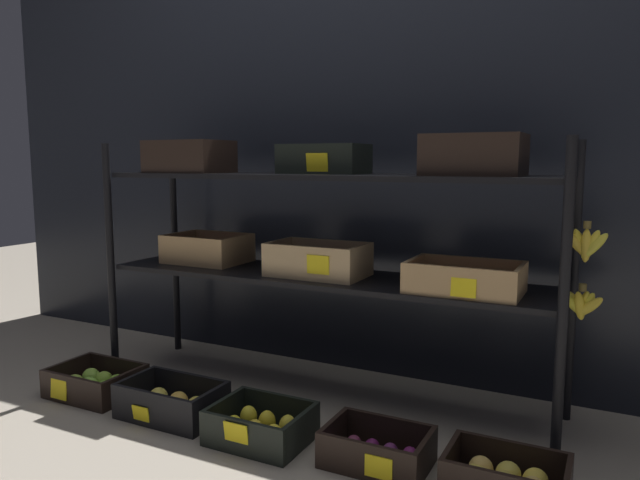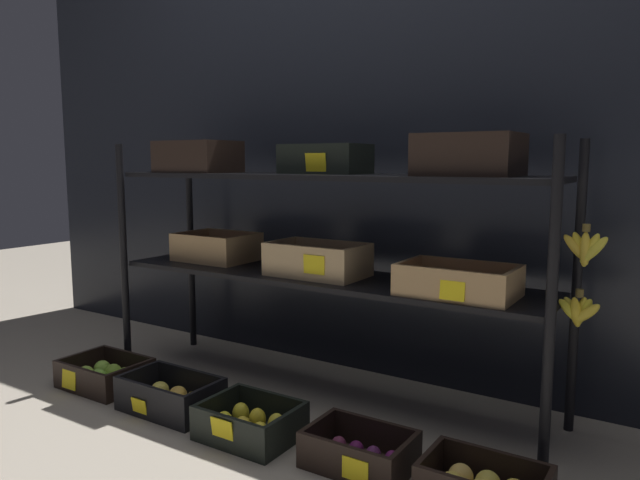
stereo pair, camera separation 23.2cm
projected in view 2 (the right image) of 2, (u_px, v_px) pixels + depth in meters
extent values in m
plane|color=gray|center=(320.00, 395.00, 2.40)|extent=(10.00, 10.00, 0.00)
cube|color=black|center=(370.00, 156.00, 2.62)|extent=(4.22, 0.12, 1.93)
cylinder|color=black|center=(124.00, 259.00, 2.65)|extent=(0.03, 0.03, 1.01)
cylinder|color=black|center=(551.00, 315.00, 1.68)|extent=(0.03, 0.03, 1.01)
cylinder|color=black|center=(191.00, 247.00, 3.00)|extent=(0.03, 0.03, 1.01)
cylinder|color=black|center=(576.00, 289.00, 2.03)|extent=(0.03, 0.03, 1.01)
cube|color=black|center=(320.00, 277.00, 2.34)|extent=(1.78, 0.38, 0.02)
cube|color=black|center=(320.00, 176.00, 2.29)|extent=(1.78, 0.38, 0.02)
cube|color=tan|center=(217.00, 259.00, 2.68)|extent=(0.34, 0.25, 0.01)
cube|color=tan|center=(198.00, 249.00, 2.57)|extent=(0.34, 0.02, 0.11)
cube|color=tan|center=(234.00, 242.00, 2.77)|extent=(0.34, 0.02, 0.11)
cube|color=tan|center=(191.00, 243.00, 2.76)|extent=(0.02, 0.22, 0.11)
cube|color=tan|center=(244.00, 248.00, 2.59)|extent=(0.02, 0.22, 0.11)
sphere|color=red|center=(199.00, 249.00, 2.69)|extent=(0.07, 0.07, 0.07)
sphere|color=red|center=(211.00, 251.00, 2.65)|extent=(0.07, 0.07, 0.07)
sphere|color=red|center=(223.00, 252.00, 2.60)|extent=(0.07, 0.07, 0.07)
sphere|color=red|center=(210.00, 247.00, 2.75)|extent=(0.07, 0.07, 0.07)
sphere|color=red|center=(221.00, 249.00, 2.70)|extent=(0.07, 0.07, 0.07)
sphere|color=red|center=(235.00, 250.00, 2.67)|extent=(0.07, 0.07, 0.07)
cube|color=tan|center=(317.00, 274.00, 2.33)|extent=(0.37, 0.23, 0.01)
cube|color=tan|center=(302.00, 262.00, 2.23)|extent=(0.37, 0.02, 0.12)
cube|color=tan|center=(331.00, 254.00, 2.41)|extent=(0.37, 0.02, 0.12)
cube|color=tan|center=(280.00, 254.00, 2.41)|extent=(0.02, 0.20, 0.12)
cube|color=tan|center=(357.00, 262.00, 2.22)|extent=(0.02, 0.20, 0.12)
sphere|color=#6A2A5C|center=(288.00, 265.00, 2.35)|extent=(0.05, 0.05, 0.05)
sphere|color=#5C1B4A|center=(299.00, 266.00, 2.32)|extent=(0.05, 0.05, 0.05)
sphere|color=#692B53|center=(312.00, 268.00, 2.29)|extent=(0.05, 0.05, 0.05)
sphere|color=#612C5D|center=(325.00, 269.00, 2.26)|extent=(0.05, 0.05, 0.05)
sphere|color=#6C2E51|center=(339.00, 271.00, 2.23)|extent=(0.05, 0.05, 0.05)
sphere|color=#5E2A54|center=(298.00, 262.00, 2.42)|extent=(0.05, 0.05, 0.05)
sphere|color=#562152|center=(311.00, 264.00, 2.38)|extent=(0.05, 0.05, 0.05)
sphere|color=#6A2053|center=(323.00, 265.00, 2.35)|extent=(0.05, 0.05, 0.05)
sphere|color=#5C2D49|center=(335.00, 266.00, 2.32)|extent=(0.05, 0.05, 0.05)
sphere|color=#5B184A|center=(349.00, 268.00, 2.29)|extent=(0.05, 0.05, 0.05)
cube|color=yellow|center=(314.00, 265.00, 2.19)|extent=(0.09, 0.01, 0.07)
cube|color=tan|center=(458.00, 294.00, 1.98)|extent=(0.38, 0.24, 0.01)
cube|color=tan|center=(446.00, 284.00, 1.88)|extent=(0.38, 0.02, 0.09)
cube|color=tan|center=(469.00, 273.00, 2.07)|extent=(0.38, 0.02, 0.09)
cube|color=tan|center=(408.00, 273.00, 2.07)|extent=(0.02, 0.21, 0.09)
cube|color=tan|center=(514.00, 284.00, 1.88)|extent=(0.02, 0.21, 0.09)
sphere|color=orange|center=(424.00, 281.00, 2.00)|extent=(0.06, 0.06, 0.06)
sphere|color=orange|center=(443.00, 284.00, 1.97)|extent=(0.06, 0.06, 0.06)
sphere|color=orange|center=(465.00, 286.00, 1.93)|extent=(0.06, 0.06, 0.06)
sphere|color=orange|center=(486.00, 289.00, 1.89)|extent=(0.06, 0.06, 0.06)
sphere|color=orange|center=(431.00, 278.00, 2.06)|extent=(0.06, 0.06, 0.06)
sphere|color=orange|center=(453.00, 280.00, 2.02)|extent=(0.06, 0.06, 0.06)
sphere|color=orange|center=(473.00, 283.00, 1.98)|extent=(0.06, 0.06, 0.06)
sphere|color=orange|center=(495.00, 285.00, 1.95)|extent=(0.06, 0.06, 0.06)
cube|color=yellow|center=(452.00, 291.00, 1.86)|extent=(0.08, 0.01, 0.06)
cube|color=black|center=(198.00, 171.00, 2.55)|extent=(0.32, 0.23, 0.01)
cube|color=black|center=(179.00, 155.00, 2.45)|extent=(0.32, 0.02, 0.12)
cube|color=black|center=(215.00, 156.00, 2.63)|extent=(0.32, 0.02, 0.12)
cube|color=black|center=(173.00, 156.00, 2.62)|extent=(0.02, 0.20, 0.12)
cube|color=black|center=(225.00, 155.00, 2.46)|extent=(0.02, 0.20, 0.12)
ellipsoid|color=brown|center=(177.00, 162.00, 2.56)|extent=(0.05, 0.05, 0.07)
ellipsoid|color=brown|center=(187.00, 162.00, 2.52)|extent=(0.05, 0.05, 0.07)
ellipsoid|color=brown|center=(197.00, 162.00, 2.50)|extent=(0.05, 0.05, 0.07)
ellipsoid|color=brown|center=(208.00, 162.00, 2.47)|extent=(0.05, 0.05, 0.07)
ellipsoid|color=brown|center=(189.00, 162.00, 2.62)|extent=(0.05, 0.05, 0.07)
ellipsoid|color=brown|center=(199.00, 162.00, 2.59)|extent=(0.05, 0.05, 0.07)
ellipsoid|color=brown|center=(209.00, 162.00, 2.56)|extent=(0.05, 0.05, 0.07)
ellipsoid|color=brown|center=(220.00, 162.00, 2.53)|extent=(0.05, 0.05, 0.07)
cube|color=black|center=(325.00, 172.00, 2.33)|extent=(0.33, 0.20, 0.01)
cube|color=black|center=(312.00, 157.00, 2.25)|extent=(0.33, 0.02, 0.10)
cube|color=black|center=(337.00, 157.00, 2.40)|extent=(0.33, 0.02, 0.10)
cube|color=black|center=(293.00, 158.00, 2.41)|extent=(0.02, 0.17, 0.10)
cube|color=black|center=(360.00, 157.00, 2.24)|extent=(0.02, 0.17, 0.10)
ellipsoid|color=#AABA61|center=(304.00, 159.00, 2.34)|extent=(0.07, 0.07, 0.09)
ellipsoid|color=#BAB24D|center=(321.00, 159.00, 2.31)|extent=(0.07, 0.07, 0.09)
ellipsoid|color=#BCB756|center=(338.00, 159.00, 2.27)|extent=(0.07, 0.07, 0.09)
ellipsoid|color=#B1B558|center=(314.00, 159.00, 2.39)|extent=(0.07, 0.07, 0.09)
ellipsoid|color=#ADC04D|center=(329.00, 159.00, 2.34)|extent=(0.07, 0.07, 0.09)
ellipsoid|color=#BCBB4A|center=(345.00, 159.00, 2.30)|extent=(0.07, 0.07, 0.09)
cube|color=yellow|center=(316.00, 163.00, 2.23)|extent=(0.09, 0.01, 0.08)
cube|color=black|center=(468.00, 174.00, 1.96)|extent=(0.32, 0.25, 0.01)
cube|color=black|center=(457.00, 153.00, 1.85)|extent=(0.32, 0.02, 0.13)
cube|color=black|center=(480.00, 153.00, 2.04)|extent=(0.32, 0.02, 0.13)
cube|color=black|center=(425.00, 153.00, 2.03)|extent=(0.02, 0.21, 0.13)
cube|color=black|center=(517.00, 153.00, 1.86)|extent=(0.02, 0.21, 0.13)
sphere|color=orange|center=(450.00, 161.00, 1.95)|extent=(0.07, 0.07, 0.07)
sphere|color=orange|center=(480.00, 161.00, 1.89)|extent=(0.07, 0.07, 0.07)
sphere|color=orange|center=(455.00, 161.00, 2.01)|extent=(0.07, 0.07, 0.07)
sphere|color=orange|center=(488.00, 161.00, 1.95)|extent=(0.07, 0.07, 0.07)
cylinder|color=brown|center=(580.00, 293.00, 1.84)|extent=(0.02, 0.02, 0.02)
ellipsoid|color=yellow|center=(570.00, 311.00, 1.85)|extent=(0.09, 0.03, 0.09)
ellipsoid|color=yellow|center=(573.00, 310.00, 1.86)|extent=(0.08, 0.03, 0.10)
ellipsoid|color=yellow|center=(576.00, 312.00, 1.84)|extent=(0.05, 0.03, 0.10)
ellipsoid|color=yellow|center=(581.00, 311.00, 1.85)|extent=(0.05, 0.03, 0.10)
ellipsoid|color=yellow|center=(584.00, 312.00, 1.84)|extent=(0.07, 0.03, 0.10)
ellipsoid|color=yellow|center=(587.00, 313.00, 1.82)|extent=(0.09, 0.03, 0.09)
cylinder|color=brown|center=(586.00, 228.00, 1.86)|extent=(0.02, 0.02, 0.02)
ellipsoid|color=yellow|center=(576.00, 249.00, 1.88)|extent=(0.10, 0.03, 0.10)
ellipsoid|color=yellow|center=(580.00, 249.00, 1.88)|extent=(0.07, 0.03, 0.12)
ellipsoid|color=yellow|center=(585.00, 249.00, 1.86)|extent=(0.03, 0.03, 0.11)
ellipsoid|color=yellow|center=(590.00, 250.00, 1.86)|extent=(0.07, 0.03, 0.12)
ellipsoid|color=yellow|center=(594.00, 250.00, 1.85)|extent=(0.10, 0.03, 0.11)
cube|color=black|center=(106.00, 385.00, 2.50)|extent=(0.34, 0.26, 0.01)
cube|color=black|center=(80.00, 380.00, 2.39)|extent=(0.34, 0.02, 0.10)
cube|color=black|center=(128.00, 363.00, 2.59)|extent=(0.34, 0.02, 0.10)
cube|color=black|center=(81.00, 364.00, 2.58)|extent=(0.02, 0.23, 0.10)
cube|color=black|center=(131.00, 379.00, 2.40)|extent=(0.02, 0.23, 0.10)
sphere|color=#95BC41|center=(86.00, 374.00, 2.50)|extent=(0.07, 0.07, 0.07)
sphere|color=#81BF3E|center=(98.00, 377.00, 2.46)|extent=(0.07, 0.07, 0.07)
sphere|color=#80C63D|center=(111.00, 382.00, 2.42)|extent=(0.07, 0.07, 0.07)
sphere|color=#92C642|center=(102.00, 369.00, 2.57)|extent=(0.07, 0.07, 0.07)
sphere|color=#88B336|center=(113.00, 372.00, 2.52)|extent=(0.07, 0.07, 0.07)
sphere|color=#8CC53B|center=(125.00, 376.00, 2.48)|extent=(0.07, 0.07, 0.07)
cube|color=yellow|center=(69.00, 380.00, 2.41)|extent=(0.08, 0.01, 0.08)
cube|color=black|center=(171.00, 409.00, 2.25)|extent=(0.37, 0.23, 0.01)
cube|color=black|center=(149.00, 402.00, 2.16)|extent=(0.37, 0.02, 0.12)
cube|color=black|center=(191.00, 384.00, 2.33)|extent=(0.37, 0.02, 0.12)
cube|color=black|center=(139.00, 383.00, 2.34)|extent=(0.02, 0.19, 0.12)
cube|color=black|center=(206.00, 403.00, 2.15)|extent=(0.02, 0.19, 0.12)
sphere|color=#E6C553|center=(148.00, 395.00, 2.28)|extent=(0.07, 0.07, 0.07)
sphere|color=#E0BF4B|center=(164.00, 402.00, 2.22)|extent=(0.07, 0.07, 0.07)
sphere|color=#E5C14A|center=(182.00, 406.00, 2.18)|extent=(0.07, 0.07, 0.07)
sphere|color=#D9C74C|center=(160.00, 391.00, 2.32)|extent=(0.07, 0.07, 0.07)
sphere|color=gold|center=(178.00, 395.00, 2.28)|extent=(0.07, 0.07, 0.07)
sphere|color=gold|center=(194.00, 401.00, 2.22)|extent=(0.07, 0.07, 0.07)
cube|color=yellow|center=(139.00, 406.00, 2.18)|extent=(0.07, 0.01, 0.06)
cube|color=black|center=(251.00, 436.00, 2.03)|extent=(0.32, 0.25, 0.01)
cube|color=black|center=(227.00, 432.00, 1.93)|extent=(0.32, 0.02, 0.11)
cube|color=black|center=(272.00, 407.00, 2.12)|extent=(0.32, 0.02, 0.11)
cube|color=black|center=(217.00, 409.00, 2.11)|extent=(0.02, 0.22, 0.11)
cube|color=black|center=(287.00, 430.00, 1.94)|extent=(0.02, 0.22, 0.11)
ellipsoid|color=yellow|center=(224.00, 422.00, 2.03)|extent=(0.06, 0.06, 0.08)
ellipsoid|color=yellow|center=(244.00, 428.00, 1.99)|extent=(0.06, 0.06, 0.08)
ellipsoid|color=yellow|center=(260.00, 433.00, 1.95)|extent=(0.06, 0.06, 0.08)
ellipsoid|color=yellow|center=(241.00, 413.00, 2.11)|extent=(0.06, 0.06, 0.08)
ellipsoid|color=yellow|center=(257.00, 419.00, 2.06)|extent=(0.06, 0.06, 0.08)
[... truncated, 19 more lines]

